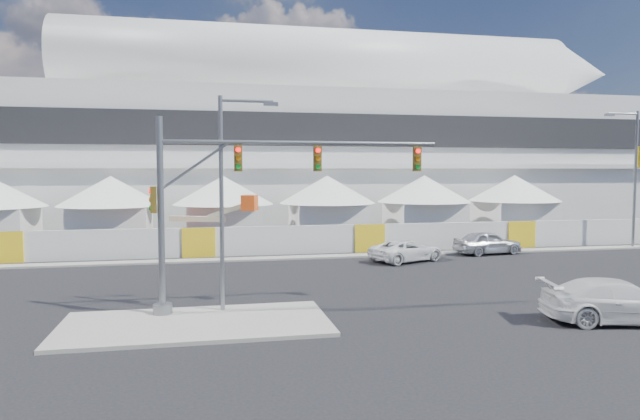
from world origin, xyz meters
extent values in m
plane|color=black|center=(0.00, 0.00, 0.00)|extent=(160.00, 160.00, 0.00)
cube|color=gray|center=(-6.00, -3.00, 0.07)|extent=(10.00, 5.00, 0.15)
cube|color=gray|center=(20.00, 12.50, 0.06)|extent=(80.00, 1.20, 0.12)
cube|color=silver|center=(8.00, 42.00, 7.00)|extent=(80.00, 24.00, 14.00)
cube|color=black|center=(8.00, 29.85, 9.80)|extent=(68.00, 0.30, 3.20)
cube|color=silver|center=(8.00, 29.60, 6.30)|extent=(72.00, 0.80, 0.50)
cylinder|color=silver|center=(8.00, 40.00, 17.78)|extent=(57.60, 8.40, 8.40)
cylinder|color=silver|center=(10.00, 40.00, 17.36)|extent=(51.60, 6.80, 6.80)
cylinder|color=silver|center=(12.00, 40.00, 16.94)|extent=(45.60, 5.20, 5.20)
cone|color=silver|center=(40.80, 40.00, 18.00)|extent=(8.00, 7.60, 7.60)
cube|color=white|center=(-13.00, 24.00, 1.50)|extent=(6.00, 6.00, 3.00)
cone|color=white|center=(-13.00, 24.00, 4.20)|extent=(8.40, 8.40, 2.40)
cube|color=white|center=(-4.00, 24.00, 1.50)|extent=(6.00, 6.00, 3.00)
cone|color=white|center=(-4.00, 24.00, 4.20)|extent=(8.40, 8.40, 2.40)
cube|color=white|center=(5.00, 24.00, 1.50)|extent=(6.00, 6.00, 3.00)
cone|color=white|center=(5.00, 24.00, 4.20)|extent=(8.40, 8.40, 2.40)
cube|color=white|center=(14.00, 24.00, 1.50)|extent=(6.00, 6.00, 3.00)
cone|color=white|center=(14.00, 24.00, 4.20)|extent=(8.40, 8.40, 2.40)
cube|color=white|center=(23.00, 24.00, 1.50)|extent=(6.00, 6.00, 3.00)
cone|color=white|center=(23.00, 24.00, 4.20)|extent=(8.40, 8.40, 2.40)
cube|color=silver|center=(6.00, 14.50, 1.00)|extent=(70.00, 0.25, 2.00)
imported|color=silver|center=(13.80, 11.78, 0.82)|extent=(2.45, 4.98, 1.63)
imported|color=white|center=(7.15, 9.91, 0.71)|extent=(4.12, 5.59, 1.41)
imported|color=silver|center=(9.95, -5.79, 0.83)|extent=(3.57, 6.13, 1.67)
imported|color=white|center=(22.93, 19.66, 0.66)|extent=(1.57, 4.05, 1.31)
imported|color=black|center=(23.97, 19.27, 0.76)|extent=(1.88, 4.50, 1.52)
imported|color=#9A999E|center=(-14.41, 18.89, 0.70)|extent=(3.64, 5.21, 1.40)
cylinder|color=slate|center=(-7.31, -1.48, 4.06)|extent=(0.26, 0.26, 7.82)
cylinder|color=slate|center=(-7.31, -1.48, 0.35)|extent=(0.76, 0.76, 0.40)
cylinder|color=slate|center=(-1.61, -1.48, 6.99)|extent=(11.42, 0.17, 0.17)
cube|color=#594714|center=(-4.27, -1.48, 6.35)|extent=(0.32, 0.22, 1.05)
cube|color=#594714|center=(-1.02, -1.48, 6.35)|extent=(0.32, 0.22, 1.05)
cube|color=#594714|center=(3.34, -1.48, 6.35)|extent=(0.32, 0.22, 1.05)
cube|color=#594714|center=(-7.59, -1.48, 4.71)|extent=(0.22, 0.32, 1.05)
cylinder|color=gray|center=(-4.95, -1.29, 4.50)|extent=(0.17, 0.17, 8.70)
cylinder|color=gray|center=(-3.89, -1.29, 8.66)|extent=(2.13, 0.12, 0.12)
cube|color=gray|center=(-2.92, -1.29, 8.56)|extent=(0.58, 0.24, 0.15)
cylinder|color=gray|center=(26.17, 12.50, 5.14)|extent=(0.21, 0.21, 10.28)
cylinder|color=gray|center=(24.91, 12.50, 10.06)|extent=(2.51, 0.14, 0.14)
cube|color=gray|center=(23.77, 12.50, 9.94)|extent=(0.69, 0.29, 0.17)
cube|color=yellow|center=(26.45, 12.50, 6.86)|extent=(0.03, 0.69, 1.60)
cube|color=#E94F15|center=(-7.37, 18.99, 0.62)|extent=(4.44, 3.20, 1.24)
cube|color=beige|center=(-6.02, 18.99, 2.26)|extent=(4.12, 1.98, 0.39)
cube|color=beige|center=(-3.54, 18.99, 2.93)|extent=(3.21, 1.56, 1.37)
cube|color=#E94F15|center=(-1.96, 18.99, 3.50)|extent=(1.32, 1.32, 1.13)
camera|label=1|loc=(-5.69, -24.66, 5.87)|focal=32.00mm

